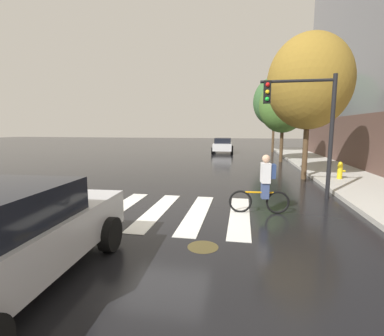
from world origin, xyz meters
name	(u,v)px	position (x,y,z in m)	size (l,w,h in m)	color
ground_plane	(166,211)	(0.00, 0.00, 0.00)	(120.00, 120.00, 0.00)	black
crosswalk_stripes	(157,211)	(-0.27, 0.00, 0.01)	(5.38, 3.73, 0.01)	silver
manhole_cover	(203,247)	(1.42, -2.24, 0.00)	(0.64, 0.64, 0.01)	#473D1E
sedan_near	(3,238)	(-1.26, -4.28, 0.82)	(2.33, 4.68, 1.59)	#B7B7BC
sedan_mid	(223,145)	(0.27, 19.67, 0.77)	(2.13, 4.35, 1.48)	silver
cyclist	(264,184)	(2.80, 0.33, 0.84)	(1.71, 0.38, 1.69)	black
traffic_light_near	(307,115)	(4.29, 2.50, 2.86)	(2.47, 0.28, 4.20)	black
fire_hydrant	(340,170)	(6.54, 5.74, 0.53)	(0.33, 0.22, 0.78)	gold
street_tree_near	(309,82)	(5.10, 6.21, 4.51)	(3.75, 3.75, 6.67)	#4C3823
street_tree_mid	(283,105)	(4.92, 13.11, 4.01)	(3.34, 3.34, 5.93)	#4C3823
street_tree_far	(275,102)	(5.20, 21.55, 5.03)	(4.18, 4.18, 7.44)	#4C3823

